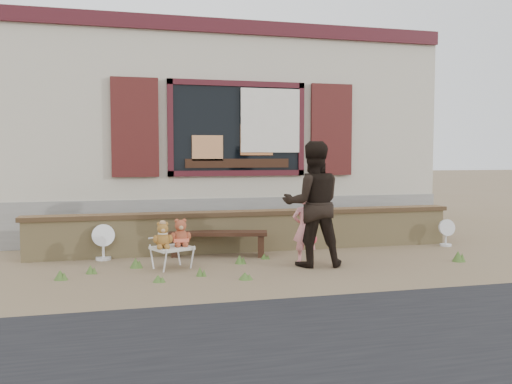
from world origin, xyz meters
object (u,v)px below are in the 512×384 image
object	(u,v)px
teddy_bear_left	(163,235)
teddy_bear_right	(181,232)
child	(305,228)
adult	(313,204)
bench	(218,238)
folding_chair	(172,249)

from	to	relation	value
teddy_bear_left	teddy_bear_right	distance (m)	0.28
child	adult	xyz separation A→B (m)	(0.02, -0.27, 0.37)
bench	teddy_bear_left	distance (m)	1.24
folding_chair	adult	bearing A→B (deg)	-32.22
teddy_bear_left	teddy_bear_right	size ratio (longest dim) A/B	0.94
teddy_bear_right	child	size ratio (longest dim) A/B	0.38
teddy_bear_left	child	world-z (taller)	child
teddy_bear_right	bench	bearing A→B (deg)	22.94
adult	folding_chair	bearing A→B (deg)	-0.45
folding_chair	teddy_bear_left	size ratio (longest dim) A/B	1.72
folding_chair	teddy_bear_right	distance (m)	0.26
bench	teddy_bear_right	world-z (taller)	teddy_bear_right
bench	adult	xyz separation A→B (m)	(1.17, -1.05, 0.60)
teddy_bear_right	child	world-z (taller)	child
bench	child	world-z (taller)	child
bench	child	xyz separation A→B (m)	(1.15, -0.78, 0.23)
folding_chair	teddy_bear_right	bearing A→B (deg)	-0.00
teddy_bear_left	child	size ratio (longest dim) A/B	0.36
child	adult	size ratio (longest dim) A/B	0.58
bench	teddy_bear_left	world-z (taller)	teddy_bear_left
adult	bench	bearing A→B (deg)	-33.58
bench	teddy_bear_right	bearing A→B (deg)	-119.43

